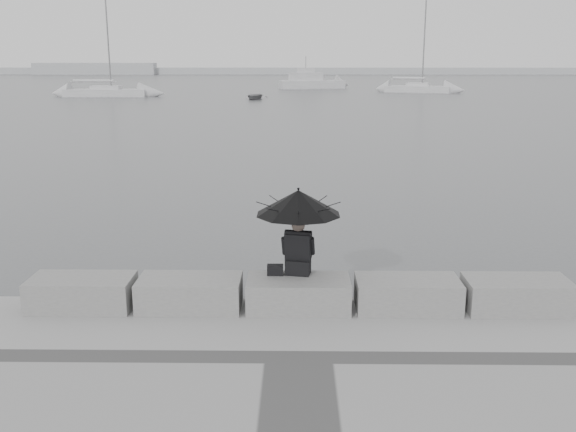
{
  "coord_description": "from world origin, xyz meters",
  "views": [
    {
      "loc": [
        -0.04,
        -9.87,
        4.35
      ],
      "look_at": [
        -0.21,
        3.0,
        1.14
      ],
      "focal_mm": 40.0,
      "sensor_mm": 36.0,
      "label": 1
    }
  ],
  "objects_px": {
    "sailboat_right": "(418,88)",
    "dinghy": "(255,96)",
    "seated_person": "(298,210)",
    "sailboat_left": "(106,92)",
    "motor_cruiser": "(312,82)"
  },
  "relations": [
    {
      "from": "seated_person",
      "to": "sailboat_right",
      "type": "relative_size",
      "value": 0.11
    },
    {
      "from": "motor_cruiser",
      "to": "dinghy",
      "type": "xyz_separation_m",
      "value": [
        -6.51,
        -23.3,
        -0.6
      ]
    },
    {
      "from": "sailboat_left",
      "to": "seated_person",
      "type": "bearing_deg",
      "value": -70.26
    },
    {
      "from": "sailboat_right",
      "to": "motor_cruiser",
      "type": "relative_size",
      "value": 1.39
    },
    {
      "from": "sailboat_left",
      "to": "sailboat_right",
      "type": "bearing_deg",
      "value": 14.64
    },
    {
      "from": "sailboat_left",
      "to": "motor_cruiser",
      "type": "relative_size",
      "value": 1.39
    },
    {
      "from": "seated_person",
      "to": "dinghy",
      "type": "height_order",
      "value": "seated_person"
    },
    {
      "from": "sailboat_left",
      "to": "dinghy",
      "type": "distance_m",
      "value": 17.47
    },
    {
      "from": "sailboat_right",
      "to": "motor_cruiser",
      "type": "xyz_separation_m",
      "value": [
        -12.95,
        10.0,
        0.37
      ]
    },
    {
      "from": "dinghy",
      "to": "sailboat_left",
      "type": "bearing_deg",
      "value": 172.83
    },
    {
      "from": "sailboat_right",
      "to": "dinghy",
      "type": "xyz_separation_m",
      "value": [
        -19.46,
        -13.3,
        -0.22
      ]
    },
    {
      "from": "seated_person",
      "to": "sailboat_right",
      "type": "height_order",
      "value": "sailboat_right"
    },
    {
      "from": "seated_person",
      "to": "dinghy",
      "type": "distance_m",
      "value": 58.48
    },
    {
      "from": "motor_cruiser",
      "to": "dinghy",
      "type": "height_order",
      "value": "motor_cruiser"
    },
    {
      "from": "sailboat_right",
      "to": "dinghy",
      "type": "distance_m",
      "value": 23.57
    }
  ]
}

